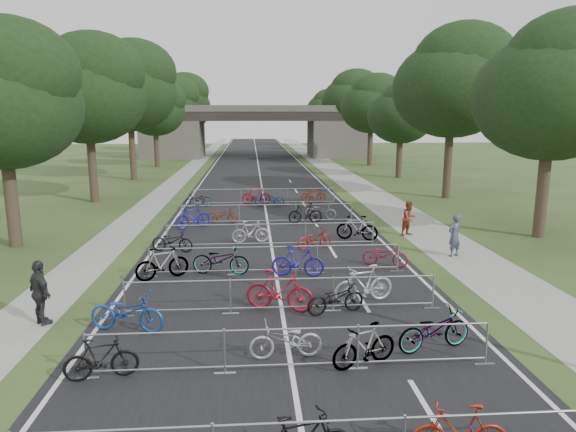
% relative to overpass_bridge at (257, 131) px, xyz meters
% --- Properties ---
extents(road, '(11.00, 140.00, 0.01)m').
position_rel_overpass_bridge_xyz_m(road, '(0.00, -15.00, -3.53)').
color(road, black).
rests_on(road, ground).
extents(sidewalk_right, '(3.00, 140.00, 0.01)m').
position_rel_overpass_bridge_xyz_m(sidewalk_right, '(8.00, -15.00, -3.53)').
color(sidewalk_right, gray).
rests_on(sidewalk_right, ground).
extents(sidewalk_left, '(2.00, 140.00, 0.01)m').
position_rel_overpass_bridge_xyz_m(sidewalk_left, '(-7.50, -15.00, -3.53)').
color(sidewalk_left, gray).
rests_on(sidewalk_left, ground).
extents(lane_markings, '(0.12, 140.00, 0.00)m').
position_rel_overpass_bridge_xyz_m(lane_markings, '(0.00, -15.00, -3.53)').
color(lane_markings, silver).
rests_on(lane_markings, ground).
extents(overpass_bridge, '(31.00, 8.00, 7.05)m').
position_rel_overpass_bridge_xyz_m(overpass_bridge, '(0.00, 0.00, 0.00)').
color(overpass_bridge, '#4F4C47').
rests_on(overpass_bridge, ground).
extents(tree_left_0, '(6.72, 6.72, 10.25)m').
position_rel_overpass_bridge_xyz_m(tree_left_0, '(-11.39, -49.07, 2.96)').
color(tree_left_0, '#33261C').
rests_on(tree_left_0, ground).
extents(tree_right_0, '(7.17, 7.17, 10.93)m').
position_rel_overpass_bridge_xyz_m(tree_right_0, '(13.11, -49.07, 3.39)').
color(tree_right_0, '#33261C').
rests_on(tree_right_0, ground).
extents(tree_left_1, '(7.56, 7.56, 11.53)m').
position_rel_overpass_bridge_xyz_m(tree_left_1, '(-11.39, -37.07, 3.77)').
color(tree_left_1, '#33261C').
rests_on(tree_left_1, ground).
extents(tree_right_1, '(8.18, 8.18, 12.47)m').
position_rel_overpass_bridge_xyz_m(tree_right_1, '(13.11, -37.07, 4.37)').
color(tree_right_1, '#33261C').
rests_on(tree_right_1, ground).
extents(tree_left_2, '(8.40, 8.40, 12.81)m').
position_rel_overpass_bridge_xyz_m(tree_left_2, '(-11.39, -25.07, 4.58)').
color(tree_left_2, '#33261C').
rests_on(tree_left_2, ground).
extents(tree_right_2, '(6.16, 6.16, 9.39)m').
position_rel_overpass_bridge_xyz_m(tree_right_2, '(13.11, -25.07, 2.41)').
color(tree_right_2, '#33261C').
rests_on(tree_right_2, ground).
extents(tree_left_3, '(6.72, 6.72, 10.25)m').
position_rel_overpass_bridge_xyz_m(tree_left_3, '(-11.39, -13.07, 2.96)').
color(tree_left_3, '#33261C').
rests_on(tree_left_3, ground).
extents(tree_right_3, '(7.17, 7.17, 10.93)m').
position_rel_overpass_bridge_xyz_m(tree_right_3, '(13.11, -13.07, 3.39)').
color(tree_right_3, '#33261C').
rests_on(tree_right_3, ground).
extents(tree_left_4, '(7.56, 7.56, 11.53)m').
position_rel_overpass_bridge_xyz_m(tree_left_4, '(-11.39, -1.07, 3.77)').
color(tree_left_4, '#33261C').
rests_on(tree_left_4, ground).
extents(tree_right_4, '(8.18, 8.18, 12.47)m').
position_rel_overpass_bridge_xyz_m(tree_right_4, '(13.11, -1.07, 4.37)').
color(tree_right_4, '#33261C').
rests_on(tree_right_4, ground).
extents(tree_left_5, '(8.40, 8.40, 12.81)m').
position_rel_overpass_bridge_xyz_m(tree_left_5, '(-11.39, 10.93, 4.58)').
color(tree_left_5, '#33261C').
rests_on(tree_left_5, ground).
extents(tree_right_5, '(6.16, 6.16, 9.39)m').
position_rel_overpass_bridge_xyz_m(tree_right_5, '(13.11, 10.93, 2.41)').
color(tree_right_5, '#33261C').
rests_on(tree_right_5, ground).
extents(tree_left_6, '(6.72, 6.72, 10.25)m').
position_rel_overpass_bridge_xyz_m(tree_left_6, '(-11.39, 22.93, 2.96)').
color(tree_left_6, '#33261C').
rests_on(tree_left_6, ground).
extents(tree_right_6, '(7.17, 7.17, 10.93)m').
position_rel_overpass_bridge_xyz_m(tree_right_6, '(13.11, 22.93, 3.39)').
color(tree_right_6, '#33261C').
rests_on(tree_right_6, ground).
extents(barrier_row_1, '(9.70, 0.08, 1.10)m').
position_rel_overpass_bridge_xyz_m(barrier_row_1, '(0.00, -61.40, -2.99)').
color(barrier_row_1, '#A0A2A7').
rests_on(barrier_row_1, ground).
extents(barrier_row_2, '(9.70, 0.08, 1.10)m').
position_rel_overpass_bridge_xyz_m(barrier_row_2, '(0.00, -57.80, -2.99)').
color(barrier_row_2, '#A0A2A7').
rests_on(barrier_row_2, ground).
extents(barrier_row_3, '(9.70, 0.08, 1.10)m').
position_rel_overpass_bridge_xyz_m(barrier_row_3, '(0.00, -54.00, -2.99)').
color(barrier_row_3, '#A0A2A7').
rests_on(barrier_row_3, ground).
extents(barrier_row_4, '(9.70, 0.08, 1.10)m').
position_rel_overpass_bridge_xyz_m(barrier_row_4, '(0.00, -50.00, -2.99)').
color(barrier_row_4, '#A0A2A7').
rests_on(barrier_row_4, ground).
extents(barrier_row_5, '(9.70, 0.08, 1.10)m').
position_rel_overpass_bridge_xyz_m(barrier_row_5, '(0.00, -45.00, -2.99)').
color(barrier_row_5, '#A0A2A7').
rests_on(barrier_row_5, ground).
extents(barrier_row_6, '(9.70, 0.08, 1.10)m').
position_rel_overpass_bridge_xyz_m(barrier_row_6, '(0.00, -39.00, -2.99)').
color(barrier_row_6, '#A0A2A7').
rests_on(barrier_row_6, ground).
extents(bike_3, '(1.73, 0.59, 1.02)m').
position_rel_overpass_bridge_xyz_m(bike_3, '(2.61, -64.66, -3.02)').
color(bike_3, maroon).
rests_on(bike_3, ground).
extents(bike_4, '(1.68, 0.77, 0.98)m').
position_rel_overpass_bridge_xyz_m(bike_4, '(-4.26, -61.44, -3.04)').
color(bike_4, black).
rests_on(bike_4, ground).
extents(bike_5, '(1.82, 0.76, 0.93)m').
position_rel_overpass_bridge_xyz_m(bike_5, '(-0.09, -60.74, -3.07)').
color(bike_5, '#A4A5AB').
rests_on(bike_5, ground).
extents(bike_6, '(1.80, 1.11, 1.04)m').
position_rel_overpass_bridge_xyz_m(bike_6, '(1.71, -61.27, -3.01)').
color(bike_6, '#A0A2A7').
rests_on(bike_6, ground).
extents(bike_7, '(2.16, 1.25, 1.07)m').
position_rel_overpass_bridge_xyz_m(bike_7, '(3.64, -60.54, -3.00)').
color(bike_7, '#A0A2A7').
rests_on(bike_7, ground).
extents(bike_8, '(2.23, 1.22, 1.11)m').
position_rel_overpass_bridge_xyz_m(bike_8, '(-4.30, -58.84, -2.98)').
color(bike_8, '#1B3E98').
rests_on(bike_8, ground).
extents(bike_9, '(2.18, 1.26, 1.26)m').
position_rel_overpass_bridge_xyz_m(bike_9, '(-0.07, -57.64, -2.90)').
color(bike_9, maroon).
rests_on(bike_9, ground).
extents(bike_10, '(1.92, 1.10, 0.95)m').
position_rel_overpass_bridge_xyz_m(bike_10, '(1.57, -57.99, -3.06)').
color(bike_10, black).
rests_on(bike_10, ground).
extents(bike_11, '(2.09, 1.08, 1.21)m').
position_rel_overpass_bridge_xyz_m(bike_11, '(2.60, -57.15, -2.93)').
color(bike_11, '#B2B4BB').
rests_on(bike_11, ground).
extents(bike_12, '(2.00, 1.36, 1.17)m').
position_rel_overpass_bridge_xyz_m(bike_12, '(-4.10, -54.31, -2.95)').
color(bike_12, '#A0A2A7').
rests_on(bike_12, ground).
extents(bike_13, '(2.20, 1.09, 1.11)m').
position_rel_overpass_bridge_xyz_m(bike_13, '(-2.04, -53.87, -2.98)').
color(bike_13, '#A0A2A7').
rests_on(bike_13, ground).
extents(bike_14, '(1.99, 0.88, 1.16)m').
position_rel_overpass_bridge_xyz_m(bike_14, '(0.79, -54.36, -2.95)').
color(bike_14, navy).
rests_on(bike_14, ground).
extents(bike_15, '(1.86, 1.25, 0.92)m').
position_rel_overpass_bridge_xyz_m(bike_15, '(4.30, -53.31, -3.07)').
color(bike_15, maroon).
rests_on(bike_15, ground).
extents(bike_16, '(1.94, 1.06, 0.97)m').
position_rel_overpass_bridge_xyz_m(bike_16, '(-4.30, -50.54, -3.05)').
color(bike_16, black).
rests_on(bike_16, ground).
extents(bike_17, '(1.78, 0.73, 1.04)m').
position_rel_overpass_bridge_xyz_m(bike_17, '(-0.93, -49.22, -3.01)').
color(bike_17, '#A09EA6').
rests_on(bike_17, ground).
extents(bike_18, '(1.81, 1.24, 0.90)m').
position_rel_overpass_bridge_xyz_m(bike_18, '(1.86, -50.46, -3.08)').
color(bike_18, maroon).
rests_on(bike_18, ground).
extents(bike_19, '(2.03, 1.26, 1.18)m').
position_rel_overpass_bridge_xyz_m(bike_19, '(4.07, -49.04, -2.94)').
color(bike_19, '#A0A2A7').
rests_on(bike_19, ground).
extents(bike_20, '(1.99, 1.54, 1.20)m').
position_rel_overpass_bridge_xyz_m(bike_20, '(-3.94, -45.82, -2.93)').
color(bike_20, '#1D1A91').
rests_on(bike_20, ground).
extents(bike_21, '(1.76, 0.87, 0.89)m').
position_rel_overpass_bridge_xyz_m(bike_21, '(-2.45, -44.57, -3.09)').
color(bike_21, maroon).
rests_on(bike_21, ground).
extents(bike_22, '(1.93, 0.73, 1.13)m').
position_rel_overpass_bridge_xyz_m(bike_22, '(2.04, -45.08, -2.97)').
color(bike_22, black).
rests_on(bike_22, ground).
extents(bike_23, '(1.91, 1.25, 0.95)m').
position_rel_overpass_bridge_xyz_m(bike_23, '(3.03, -43.98, -3.06)').
color(bike_23, '#9A9BA2').
rests_on(bike_23, ground).
extents(bike_24, '(1.85, 1.28, 0.92)m').
position_rel_overpass_bridge_xyz_m(bike_24, '(-4.27, -39.67, -3.07)').
color(bike_24, '#A0A2A7').
rests_on(bike_24, ground).
extents(bike_25, '(1.93, 0.65, 1.14)m').
position_rel_overpass_bridge_xyz_m(bike_25, '(-0.54, -38.72, -2.96)').
color(bike_25, maroon).
rests_on(bike_25, ground).
extents(bike_26, '(1.98, 0.90, 1.00)m').
position_rel_overpass_bridge_xyz_m(bike_26, '(0.28, -39.68, -3.03)').
color(bike_26, navy).
rests_on(bike_26, ground).
extents(bike_27, '(1.73, 0.83, 1.00)m').
position_rel_overpass_bridge_xyz_m(bike_27, '(3.33, -38.15, -3.03)').
color(bike_27, '#973316').
rests_on(bike_27, ground).
extents(pedestrian_a, '(0.78, 0.70, 1.80)m').
position_rel_overpass_bridge_xyz_m(pedestrian_a, '(7.52, -52.12, -2.63)').
color(pedestrian_a, '#383F55').
rests_on(pedestrian_a, ground).
extents(pedestrian_b, '(1.04, 0.97, 1.69)m').
position_rel_overpass_bridge_xyz_m(pedestrian_b, '(6.80, -48.26, -2.69)').
color(pedestrian_b, maroon).
rests_on(pedestrian_b, ground).
extents(pedestrian_c, '(1.10, 1.09, 1.86)m').
position_rel_overpass_bridge_xyz_m(pedestrian_c, '(-6.80, -58.19, -2.60)').
color(pedestrian_c, '#272729').
rests_on(pedestrian_c, ground).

